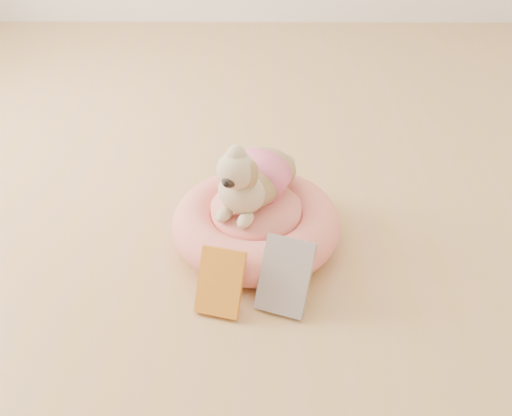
{
  "coord_description": "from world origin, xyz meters",
  "views": [
    {
      "loc": [
        0.25,
        -1.61,
        1.26
      ],
      "look_at": [
        0.24,
        -0.12,
        0.17
      ],
      "focal_mm": 40.0,
      "sensor_mm": 36.0,
      "label": 1
    }
  ],
  "objects_px": {
    "pet_bed": "(256,224)",
    "book_yellow": "(220,282)",
    "dog": "(252,167)",
    "book_white": "(285,276)"
  },
  "relations": [
    {
      "from": "pet_bed",
      "to": "book_yellow",
      "type": "bearing_deg",
      "value": -108.45
    },
    {
      "from": "dog",
      "to": "book_white",
      "type": "height_order",
      "value": "dog"
    },
    {
      "from": "pet_bed",
      "to": "dog",
      "type": "relative_size",
      "value": 1.53
    },
    {
      "from": "pet_bed",
      "to": "dog",
      "type": "bearing_deg",
      "value": 123.2
    },
    {
      "from": "book_yellow",
      "to": "book_white",
      "type": "distance_m",
      "value": 0.19
    },
    {
      "from": "book_yellow",
      "to": "dog",
      "type": "bearing_deg",
      "value": 89.59
    },
    {
      "from": "book_yellow",
      "to": "book_white",
      "type": "height_order",
      "value": "book_white"
    },
    {
      "from": "pet_bed",
      "to": "book_white",
      "type": "height_order",
      "value": "book_white"
    },
    {
      "from": "pet_bed",
      "to": "book_white",
      "type": "xyz_separation_m",
      "value": [
        0.09,
        -0.29,
        0.03
      ]
    },
    {
      "from": "dog",
      "to": "book_white",
      "type": "xyz_separation_m",
      "value": [
        0.1,
        -0.32,
        -0.18
      ]
    }
  ]
}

